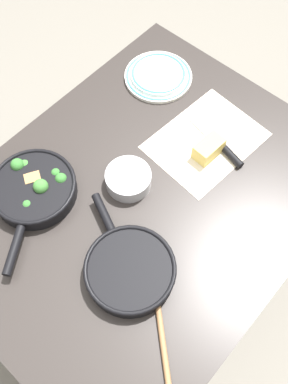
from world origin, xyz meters
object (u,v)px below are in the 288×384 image
at_px(cheese_block, 209,149).
at_px(prep_bowl_steel, 127,180).
at_px(skillet_broccoli, 34,189).
at_px(skillet_eggs, 130,269).
at_px(grater_knife, 223,148).
at_px(dinner_plate_stack, 158,75).
at_px(wooden_spoon, 159,314).

height_order(cheese_block, prep_bowl_steel, cheese_block).
relative_size(skillet_broccoli, skillet_eggs, 1.01).
bearing_deg(grater_knife, cheese_block, 71.44).
bearing_deg(dinner_plate_stack, wooden_spoon, 40.87).
height_order(skillet_broccoli, prep_bowl_steel, skillet_broccoli).
bearing_deg(prep_bowl_steel, skillet_eggs, 44.03).
height_order(grater_knife, cheese_block, cheese_block).
relative_size(skillet_broccoli, prep_bowl_steel, 2.59).
bearing_deg(skillet_broccoli, wooden_spoon, 54.12).
xyz_separation_m(cheese_block, dinner_plate_stack, (-0.13, -0.32, -0.01)).
height_order(grater_knife, prep_bowl_steel, prep_bowl_steel).
bearing_deg(skillet_eggs, wooden_spoon, -170.64).
height_order(wooden_spoon, grater_knife, grater_knife).
height_order(skillet_eggs, prep_bowl_steel, skillet_eggs).
xyz_separation_m(grater_knife, prep_bowl_steel, (0.29, -0.14, 0.02)).
distance_m(skillet_broccoli, grater_knife, 0.58).
height_order(dinner_plate_stack, prep_bowl_steel, prep_bowl_steel).
distance_m(wooden_spoon, prep_bowl_steel, 0.39).
relative_size(cheese_block, prep_bowl_steel, 0.73).
bearing_deg(dinner_plate_stack, skillet_broccoli, 2.59).
xyz_separation_m(skillet_eggs, wooden_spoon, (0.03, 0.13, -0.02)).
height_order(skillet_eggs, wooden_spoon, skillet_eggs).
height_order(skillet_broccoli, cheese_block, skillet_broccoli).
bearing_deg(wooden_spoon, prep_bowl_steel, 5.91).
bearing_deg(grater_knife, skillet_broccoli, 69.98).
distance_m(skillet_broccoli, cheese_block, 0.53).
xyz_separation_m(wooden_spoon, prep_bowl_steel, (-0.23, -0.32, 0.02)).
distance_m(skillet_eggs, wooden_spoon, 0.14).
relative_size(skillet_eggs, dinner_plate_stack, 1.50).
bearing_deg(cheese_block, skillet_broccoli, -33.05).
height_order(skillet_broccoli, dinner_plate_stack, skillet_broccoli).
bearing_deg(wooden_spoon, skillet_eggs, 27.41).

